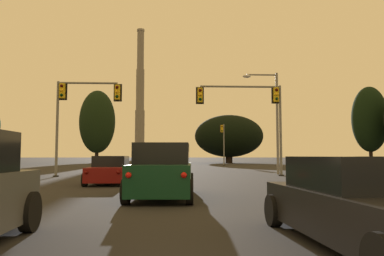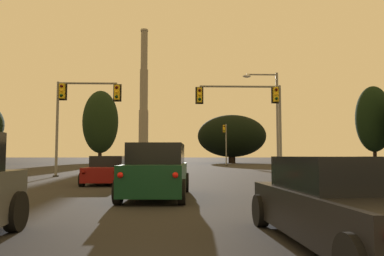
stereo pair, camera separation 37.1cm
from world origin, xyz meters
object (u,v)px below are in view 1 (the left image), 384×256
(smokestack, at_px, (140,108))
(traffic_light_overhead_left, at_px, (78,104))
(traffic_light_far_right, at_px, (223,138))
(street_lamp, at_px, (272,112))
(suv_center_lane_second, at_px, (163,171))
(sedan_left_lane_front, at_px, (111,171))
(traffic_light_overhead_right, at_px, (253,106))
(sedan_right_lane_third, at_px, (363,204))

(smokestack, bearing_deg, traffic_light_overhead_left, -86.89)
(traffic_light_far_right, distance_m, street_lamp, 25.86)
(suv_center_lane_second, relative_size, sedan_left_lane_front, 1.05)
(traffic_light_far_right, height_order, traffic_light_overhead_right, traffic_light_overhead_right)
(sedan_left_lane_front, height_order, street_lamp, street_lamp)
(traffic_light_overhead_left, distance_m, smokestack, 106.17)
(traffic_light_overhead_right, bearing_deg, suv_center_lane_second, -114.03)
(traffic_light_overhead_right, height_order, smokestack, smokestack)
(suv_center_lane_second, height_order, smokestack, smokestack)
(sedan_left_lane_front, relative_size, smokestack, 0.10)
(traffic_light_overhead_right, distance_m, smokestack, 107.18)
(traffic_light_overhead_right, bearing_deg, traffic_light_far_right, 87.07)
(traffic_light_overhead_left, height_order, smokestack, smokestack)
(sedan_right_lane_third, height_order, traffic_light_overhead_left, traffic_light_overhead_left)
(street_lamp, bearing_deg, sedan_left_lane_front, -140.13)
(traffic_light_far_right, bearing_deg, sedan_left_lane_front, -106.51)
(suv_center_lane_second, xyz_separation_m, traffic_light_overhead_right, (5.99, 13.42, 4.11))
(sedan_right_lane_third, bearing_deg, traffic_light_overhead_left, 113.18)
(sedan_right_lane_third, relative_size, traffic_light_overhead_right, 0.73)
(sedan_right_lane_third, xyz_separation_m, smokestack, (-15.48, 125.42, 17.59))
(traffic_light_overhead_left, height_order, traffic_light_far_right, traffic_light_overhead_left)
(sedan_right_lane_third, distance_m, suv_center_lane_second, 7.95)
(traffic_light_overhead_right, bearing_deg, sedan_right_lane_third, -97.12)
(street_lamp, xyz_separation_m, smokestack, (-20.03, 102.54, 13.37))
(sedan_right_lane_third, bearing_deg, suv_center_lane_second, 112.83)
(traffic_light_overhead_left, relative_size, traffic_light_far_right, 1.09)
(traffic_light_far_right, distance_m, smokestack, 80.42)
(sedan_right_lane_third, height_order, sedan_left_lane_front, same)
(smokestack, bearing_deg, traffic_light_far_right, -75.74)
(traffic_light_far_right, bearing_deg, smokestack, 104.26)
(suv_center_lane_second, xyz_separation_m, traffic_light_far_right, (7.42, 41.54, 3.08))
(traffic_light_overhead_left, xyz_separation_m, street_lamp, (14.31, 2.65, -0.12))
(sedan_right_lane_third, bearing_deg, smokestack, 94.46)
(suv_center_lane_second, relative_size, traffic_light_overhead_left, 0.75)
(smokestack, bearing_deg, sedan_right_lane_third, -82.96)
(sedan_left_lane_front, bearing_deg, sedan_right_lane_third, -65.98)
(sedan_left_lane_front, bearing_deg, traffic_light_overhead_right, 36.72)
(sedan_left_lane_front, bearing_deg, street_lamp, 39.20)
(traffic_light_overhead_left, bearing_deg, smokestack, 93.11)
(suv_center_lane_second, bearing_deg, traffic_light_overhead_left, 118.62)
(traffic_light_far_right, bearing_deg, traffic_light_overhead_right, -92.93)
(sedan_right_lane_third, bearing_deg, sedan_left_lane_front, 112.11)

